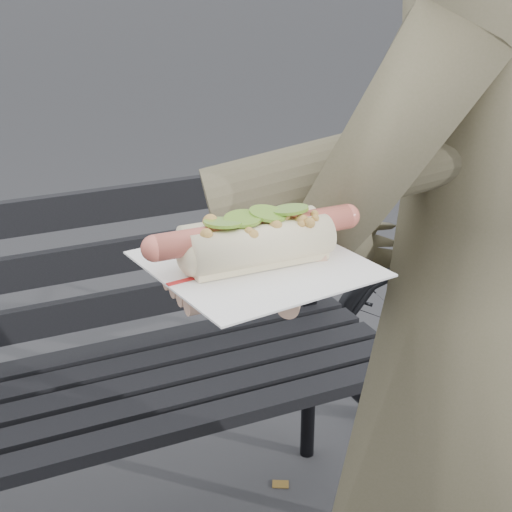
{
  "coord_description": "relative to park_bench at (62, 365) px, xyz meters",
  "views": [
    {
      "loc": [
        -0.16,
        -0.62,
        1.41
      ],
      "look_at": [
        0.13,
        0.0,
        1.13
      ],
      "focal_mm": 55.0,
      "sensor_mm": 36.0,
      "label": 1
    }
  ],
  "objects": [
    {
      "name": "person",
      "position": [
        0.43,
        -0.8,
        0.34
      ],
      "size": [
        0.71,
        0.55,
        1.73
      ],
      "primitive_type": "imported",
      "rotation": [
        0.0,
        0.0,
        3.39
      ],
      "color": "brown",
      "rests_on": "ground"
    },
    {
      "name": "held_hotdog",
      "position": [
        0.23,
        -0.85,
        0.64
      ],
      "size": [
        0.62,
        0.32,
        0.2
      ],
      "color": "brown"
    },
    {
      "name": "park_bench",
      "position": [
        0.0,
        0.0,
        0.0
      ],
      "size": [
        1.5,
        0.44,
        0.88
      ],
      "color": "black",
      "rests_on": "ground"
    }
  ]
}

